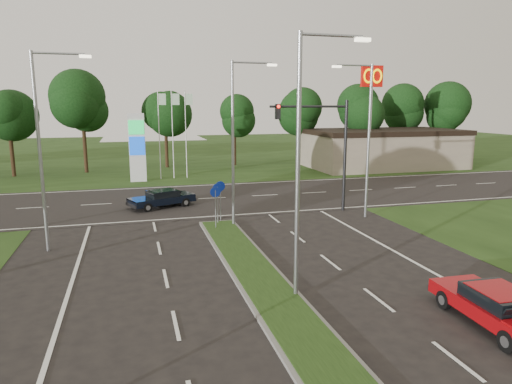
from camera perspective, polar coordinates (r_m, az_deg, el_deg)
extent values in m
cube|color=#1D3411|center=(63.73, -11.26, 4.58)|extent=(160.00, 50.00, 0.02)
cube|color=black|center=(33.22, -7.19, -0.89)|extent=(160.00, 12.00, 0.02)
cube|color=slate|center=(14.63, 4.75, -16.14)|extent=(2.00, 26.00, 0.12)
cube|color=gray|center=(51.80, 15.58, 5.22)|extent=(16.00, 9.00, 4.00)
cylinder|color=gray|center=(15.35, 5.25, 2.60)|extent=(0.16, 0.16, 9.00)
cylinder|color=gray|center=(15.78, 9.49, 18.76)|extent=(2.20, 0.10, 0.10)
cube|color=#FFF2CC|center=(16.25, 13.18, 18.03)|extent=(0.50, 0.22, 0.12)
cylinder|color=gray|center=(24.90, -2.91, 5.77)|extent=(0.16, 0.16, 9.00)
cylinder|color=gray|center=(25.17, -0.47, 15.86)|extent=(2.20, 0.10, 0.10)
cube|color=#FFF2CC|center=(25.46, 2.02, 15.57)|extent=(0.50, 0.22, 0.12)
cylinder|color=gray|center=(22.66, -25.39, 4.25)|extent=(0.16, 0.16, 9.00)
cylinder|color=gray|center=(22.50, -23.46, 15.61)|extent=(2.20, 0.10, 0.10)
cube|color=#FFF2CC|center=(22.38, -20.55, 15.58)|extent=(0.50, 0.22, 0.12)
cylinder|color=gray|center=(27.85, 13.89, 6.00)|extent=(0.16, 0.16, 9.00)
cylinder|color=gray|center=(27.33, 12.23, 15.23)|extent=(2.20, 0.10, 0.10)
cube|color=#FFF2CC|center=(26.84, 10.06, 15.17)|extent=(0.50, 0.22, 0.12)
cylinder|color=black|center=(29.47, 11.05, 4.41)|extent=(0.20, 0.20, 7.00)
cylinder|color=black|center=(28.27, 6.66, 10.57)|extent=(5.00, 0.14, 0.14)
cube|color=black|center=(27.59, 2.73, 10.00)|extent=(0.28, 0.28, 0.90)
sphere|color=#FF190C|center=(27.41, 2.86, 10.62)|extent=(0.20, 0.20, 0.20)
cylinder|color=gray|center=(24.74, -5.07, -2.28)|extent=(0.06, 0.06, 2.20)
cylinder|color=#0C26A5|center=(24.53, -5.11, 0.00)|extent=(0.56, 0.04, 0.56)
cylinder|color=gray|center=(25.75, -4.82, -1.75)|extent=(0.06, 0.06, 2.20)
cylinder|color=#0C26A5|center=(25.55, -4.85, 0.44)|extent=(0.56, 0.04, 0.56)
cylinder|color=gray|center=(26.47, -4.46, -1.40)|extent=(0.06, 0.06, 2.20)
cylinder|color=#0C26A5|center=(26.28, -4.49, 0.73)|extent=(0.56, 0.04, 0.56)
cube|color=silver|center=(41.38, -14.63, 5.35)|extent=(1.40, 0.30, 6.00)
cube|color=#0CA53F|center=(41.08, -14.75, 7.83)|extent=(1.30, 0.08, 1.20)
cube|color=#0C3FBF|center=(41.19, -14.64, 5.61)|extent=(1.30, 0.08, 1.60)
cylinder|color=silver|center=(42.38, -12.00, 6.94)|extent=(0.08, 0.08, 8.00)
cube|color=#B2D8B2|center=(42.32, -11.69, 11.29)|extent=(0.70, 0.02, 1.00)
cylinder|color=silver|center=(42.47, -10.37, 7.01)|extent=(0.08, 0.08, 8.00)
cube|color=#B2D8B2|center=(42.42, -10.04, 11.34)|extent=(0.70, 0.02, 1.00)
cylinder|color=silver|center=(42.59, -8.76, 7.07)|extent=(0.08, 0.08, 8.00)
cube|color=#B2D8B2|center=(42.55, -8.40, 11.39)|extent=(0.70, 0.02, 1.00)
cylinder|color=silver|center=(46.15, 14.02, 8.40)|extent=(0.30, 0.30, 10.00)
cube|color=#BF0C07|center=(46.20, 14.28, 13.85)|extent=(2.20, 0.35, 2.00)
torus|color=#FFC600|center=(45.79, 13.91, 13.90)|extent=(1.06, 0.16, 1.06)
torus|color=#FFC600|center=(46.23, 14.92, 13.82)|extent=(1.06, 0.16, 1.06)
cylinder|color=black|center=(48.64, -10.01, 5.35)|extent=(0.36, 0.36, 4.40)
sphere|color=black|center=(48.43, -10.18, 10.42)|extent=(6.00, 6.00, 6.00)
sphere|color=black|center=(48.27, -9.83, 11.62)|extent=(4.80, 4.80, 4.80)
cube|color=#9C080D|center=(16.19, 27.85, -12.77)|extent=(1.96, 4.43, 0.45)
cube|color=black|center=(15.97, 28.19, -11.47)|extent=(1.59, 1.98, 0.42)
cube|color=#9C080D|center=(15.90, 28.26, -10.77)|extent=(1.49, 1.63, 0.04)
cylinder|color=black|center=(16.79, 22.46, -12.35)|extent=(0.22, 0.62, 0.62)
cylinder|color=black|center=(17.75, 26.82, -11.45)|extent=(0.22, 0.62, 0.62)
cylinder|color=black|center=(14.85, 28.93, -16.04)|extent=(0.22, 0.62, 0.62)
cube|color=black|center=(30.87, -11.70, -0.93)|extent=(4.52, 3.11, 0.43)
cube|color=black|center=(30.82, -11.59, -0.17)|extent=(2.24, 2.02, 0.40)
cube|color=black|center=(30.79, -11.61, 0.20)|extent=(1.90, 1.82, 0.04)
cylinder|color=black|center=(29.69, -13.39, -1.91)|extent=(0.62, 0.39, 0.59)
cylinder|color=black|center=(31.10, -14.53, -1.40)|extent=(0.62, 0.39, 0.59)
cylinder|color=black|center=(30.81, -8.82, -1.29)|extent=(0.62, 0.39, 0.59)
cylinder|color=black|center=(32.17, -10.11, -0.82)|extent=(0.62, 0.39, 0.59)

